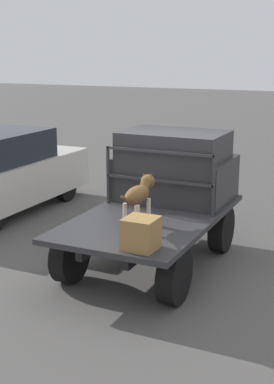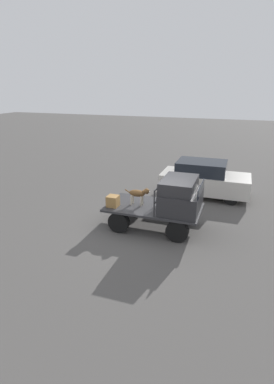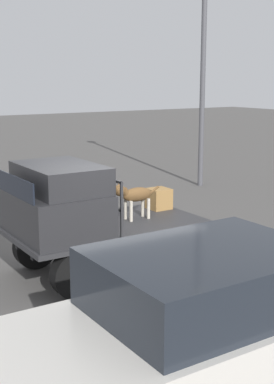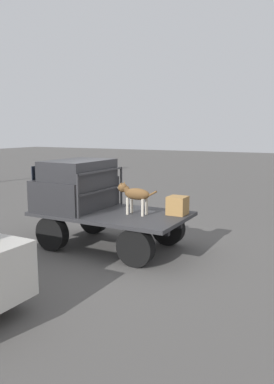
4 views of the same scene
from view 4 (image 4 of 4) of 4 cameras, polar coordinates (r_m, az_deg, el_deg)
ground_plane at (r=8.75m, az=-3.86°, el=-8.37°), size 80.00×80.00×0.00m
flatbed_truck at (r=8.59m, az=-3.90°, el=-4.63°), size 3.43×1.93×0.83m
truck_cab at (r=8.98m, az=-9.20°, el=1.00°), size 1.34×1.81×1.15m
truck_headboard at (r=8.56m, az=-5.45°, el=1.17°), size 0.04×1.81×0.94m
dog at (r=8.21m, az=-0.49°, el=-0.27°), size 0.99×0.26×0.71m
cargo_crate at (r=8.27m, az=6.19°, el=-2.05°), size 0.40×0.40×0.40m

